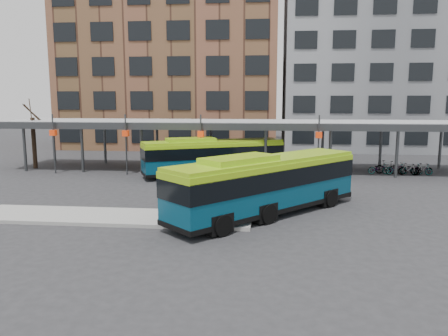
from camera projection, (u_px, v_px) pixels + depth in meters
The scene contains 10 objects.
ground at pixel (227, 207), 24.48m from camera, with size 120.00×120.00×0.00m, color #28282B.
boarding_island at pixel (113, 217), 22.09m from camera, with size 14.00×3.00×0.18m, color gray.
canopy at pixel (241, 124), 36.51m from camera, with size 40.00×6.53×4.80m.
tree at pixel (34, 140), 37.74m from camera, with size 1.64×1.64×5.60m.
building_brick at pixel (173, 59), 55.21m from camera, with size 26.00×14.00×22.00m, color brown.
building_grey at pixel (385, 65), 52.69m from camera, with size 24.00×14.00×20.00m, color slate.
bus_front at pixel (266, 183), 22.50m from camera, with size 9.85×10.37×3.25m.
bus_rear at pixel (213, 156), 34.13m from camera, with size 10.98×6.76×3.04m.
pedestrian at pixel (172, 199), 21.81m from camera, with size 0.68×0.76×1.74m.
bike_rack at pixel (402, 169), 34.89m from camera, with size 5.07×1.24×1.08m.
Camera 1 is at (2.31, -23.72, 6.00)m, focal length 35.00 mm.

